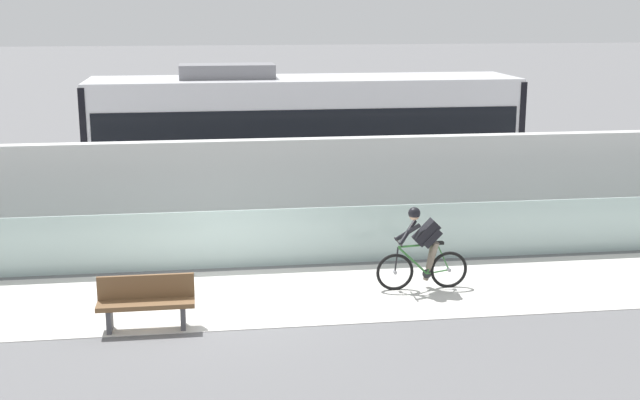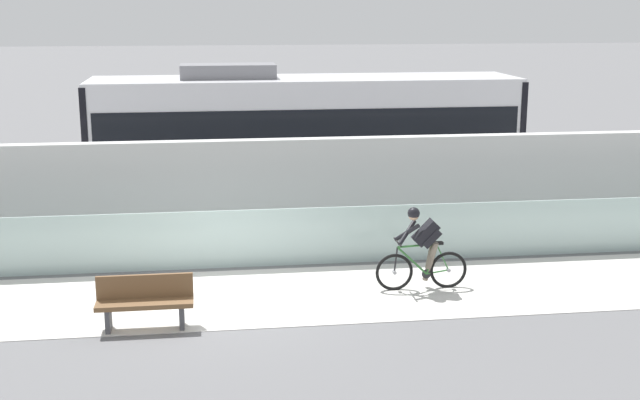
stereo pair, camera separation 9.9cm
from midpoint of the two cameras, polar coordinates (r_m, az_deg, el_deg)
ground_plane at (r=15.60m, az=-6.57°, el=-6.67°), size 200.00×200.00×0.00m
bike_path_deck at (r=15.60m, az=-6.57°, el=-6.65°), size 32.00×3.20×0.01m
glass_parapet at (r=17.18m, az=-6.76°, el=-2.69°), size 32.00×0.05×1.21m
concrete_barrier_wall at (r=18.78m, az=-6.92°, el=0.49°), size 32.00×0.36×2.36m
tram_rail_near at (r=21.47m, az=-6.94°, el=-1.14°), size 32.00×0.08×0.01m
tram_rail_far at (r=22.87m, az=-7.00°, el=-0.26°), size 32.00×0.08×0.01m
tram at (r=21.95m, az=-0.90°, el=4.31°), size 11.06×2.54×3.81m
cyclist_on_bike at (r=15.86m, az=7.18°, el=-3.38°), size 1.77×0.58×1.61m
bench at (r=14.27m, az=-11.66°, el=-6.74°), size 1.60×0.45×0.89m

